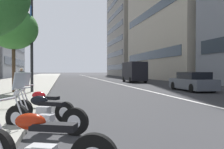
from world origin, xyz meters
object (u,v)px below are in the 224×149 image
(motorcycle_under_tarp, at_px, (44,115))
(street_tree_mid_sidewalk, at_px, (13,29))
(street_lamp_with_banners, at_px, (38,14))
(delivery_van_ahead, at_px, (134,71))
(motorcycle_by_sign_pole, at_px, (40,148))
(pedestrian_on_plaza, at_px, (21,79))
(motorcycle_mid_row, at_px, (42,107))
(car_approaching_light, at_px, (192,82))

(motorcycle_under_tarp, xyz_separation_m, street_tree_mid_sidewalk, (10.40, 2.62, 3.75))
(street_lamp_with_banners, bearing_deg, delivery_van_ahead, -36.81)
(motorcycle_by_sign_pole, distance_m, pedestrian_on_plaza, 15.12)
(motorcycle_under_tarp, relative_size, motorcycle_mid_row, 1.10)
(delivery_van_ahead, distance_m, street_lamp_with_banners, 18.73)
(street_tree_mid_sidewalk, bearing_deg, car_approaching_light, -89.24)
(motorcycle_by_sign_pole, distance_m, car_approaching_light, 16.47)
(motorcycle_by_sign_pole, relative_size, delivery_van_ahead, 0.41)
(car_approaching_light, bearing_deg, pedestrian_on_plaza, 83.71)
(motorcycle_mid_row, xyz_separation_m, street_tree_mid_sidewalk, (8.93, 2.48, 3.76))
(car_approaching_light, bearing_deg, street_tree_mid_sidewalk, 92.48)
(motorcycle_under_tarp, bearing_deg, street_lamp_with_banners, -56.08)
(motorcycle_by_sign_pole, bearing_deg, delivery_van_ahead, -87.55)
(car_approaching_light, xyz_separation_m, street_tree_mid_sidewalk, (-0.17, 12.70, 3.52))
(delivery_van_ahead, bearing_deg, motorcycle_by_sign_pole, 160.78)
(delivery_van_ahead, bearing_deg, street_tree_mid_sidewalk, 139.71)
(pedestrian_on_plaza, bearing_deg, street_lamp_with_banners, -93.55)
(car_approaching_light, height_order, street_lamp_with_banners, street_lamp_with_banners)
(delivery_van_ahead, bearing_deg, car_approaching_light, -178.96)
(motorcycle_mid_row, xyz_separation_m, delivery_van_ahead, (23.55, -10.01, 0.99))
(delivery_van_ahead, xyz_separation_m, pedestrian_on_plaza, (-12.69, 12.33, -0.50))
(motorcycle_by_sign_pole, relative_size, street_lamp_with_banners, 0.25)
(delivery_van_ahead, bearing_deg, street_lamp_with_banners, 143.39)
(motorcycle_under_tarp, distance_m, street_lamp_with_banners, 11.43)
(motorcycle_mid_row, bearing_deg, motorcycle_by_sign_pole, 124.80)
(motorcycle_mid_row, bearing_deg, pedestrian_on_plaza, -47.22)
(car_approaching_light, distance_m, street_lamp_with_banners, 12.09)
(motorcycle_under_tarp, height_order, pedestrian_on_plaza, pedestrian_on_plaza)
(street_tree_mid_sidewalk, bearing_deg, street_lamp_with_banners, -92.40)
(motorcycle_under_tarp, bearing_deg, motorcycle_by_sign_pole, 120.80)
(car_approaching_light, height_order, street_tree_mid_sidewalk, street_tree_mid_sidewalk)
(motorcycle_mid_row, bearing_deg, street_tree_mid_sidewalk, -43.74)
(car_approaching_light, relative_size, delivery_van_ahead, 0.91)
(motorcycle_mid_row, distance_m, car_approaching_light, 13.69)
(street_lamp_with_banners, distance_m, pedestrian_on_plaza, 4.91)
(motorcycle_mid_row, bearing_deg, street_lamp_with_banners, -52.93)
(motorcycle_by_sign_pole, xyz_separation_m, street_lamp_with_banners, (12.89, 1.27, 4.78))
(street_lamp_with_banners, relative_size, pedestrian_on_plaza, 5.41)
(motorcycle_mid_row, height_order, street_tree_mid_sidewalk, street_tree_mid_sidewalk)
(delivery_van_ahead, distance_m, pedestrian_on_plaza, 17.70)
(motorcycle_by_sign_pole, relative_size, car_approaching_light, 0.45)
(street_lamp_with_banners, height_order, street_tree_mid_sidewalk, street_lamp_with_banners)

